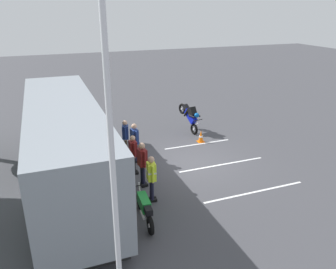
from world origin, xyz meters
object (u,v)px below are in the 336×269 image
(stunt_motorcycle, at_px, (190,115))
(spectator_centre, at_px, (133,152))
(spectator_left, at_px, (142,161))
(parked_motorcycle_dark, at_px, (124,174))
(tour_bus, at_px, (66,146))
(spectator_right, at_px, (135,139))
(spectator_far_right, at_px, (125,135))
(parked_motorcycle_silver, at_px, (145,208))
(traffic_cone, at_px, (201,136))
(spectator_far_left, at_px, (151,175))
(flagpole, at_px, (116,228))

(stunt_motorcycle, bearing_deg, spectator_centre, 131.41)
(spectator_left, bearing_deg, parked_motorcycle_dark, 61.01)
(tour_bus, bearing_deg, spectator_left, -112.85)
(spectator_right, distance_m, stunt_motorcycle, 4.66)
(tour_bus, distance_m, spectator_far_right, 3.45)
(parked_motorcycle_silver, height_order, stunt_motorcycle, stunt_motorcycle)
(spectator_left, height_order, traffic_cone, spectator_left)
(tour_bus, relative_size, spectator_right, 5.86)
(spectator_far_left, xyz_separation_m, spectator_left, (1.12, -0.01, 0.05))
(spectator_left, distance_m, spectator_centre, 1.13)
(spectator_left, bearing_deg, spectator_centre, 2.70)
(spectator_far_left, relative_size, spectator_right, 0.96)
(tour_bus, bearing_deg, traffic_cone, -71.72)
(spectator_left, height_order, parked_motorcycle_silver, spectator_left)
(stunt_motorcycle, distance_m, traffic_cone, 1.65)
(spectator_centre, height_order, spectator_right, spectator_right)
(spectator_far_right, bearing_deg, spectator_far_left, 178.28)
(spectator_right, bearing_deg, tour_bus, 110.44)
(spectator_far_left, distance_m, spectator_left, 1.12)
(parked_motorcycle_silver, bearing_deg, spectator_far_left, -28.87)
(tour_bus, xyz_separation_m, spectator_centre, (0.02, -2.57, -0.64))
(parked_motorcycle_dark, bearing_deg, spectator_centre, -37.97)
(spectator_far_right, relative_size, flagpole, 0.23)
(tour_bus, distance_m, flagpole, 8.47)
(parked_motorcycle_dark, relative_size, traffic_cone, 3.26)
(tour_bus, bearing_deg, flagpole, -178.71)
(parked_motorcycle_dark, bearing_deg, parked_motorcycle_silver, -178.61)
(spectator_centre, xyz_separation_m, stunt_motorcycle, (3.70, -4.20, -0.04))
(tour_bus, height_order, spectator_left, tour_bus)
(spectator_centre, height_order, parked_motorcycle_silver, spectator_centre)
(parked_motorcycle_dark, bearing_deg, flagpole, 166.55)
(spectator_right, height_order, parked_motorcycle_silver, spectator_right)
(spectator_centre, height_order, traffic_cone, spectator_centre)
(parked_motorcycle_silver, bearing_deg, flagpole, 159.49)
(spectator_far_left, xyz_separation_m, spectator_centre, (2.25, 0.05, -0.03))
(parked_motorcycle_silver, bearing_deg, tour_bus, 31.83)
(tour_bus, bearing_deg, stunt_motorcycle, -61.21)
(spectator_far_right, distance_m, parked_motorcycle_dark, 2.88)
(spectator_left, relative_size, parked_motorcycle_silver, 0.88)
(spectator_far_left, distance_m, spectator_far_right, 4.21)
(parked_motorcycle_silver, bearing_deg, spectator_left, -15.15)
(tour_bus, relative_size, spectator_far_left, 6.10)
(flagpole, height_order, traffic_cone, flagpole)
(parked_motorcycle_silver, xyz_separation_m, traffic_cone, (5.50, -4.67, -0.18))
(spectator_far_left, relative_size, parked_motorcycle_dark, 0.84)
(traffic_cone, bearing_deg, parked_motorcycle_dark, 122.05)
(tour_bus, relative_size, stunt_motorcycle, 5.14)
(spectator_right, relative_size, traffic_cone, 2.86)
(spectator_right, height_order, traffic_cone, spectator_right)
(spectator_centre, distance_m, flagpole, 8.98)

